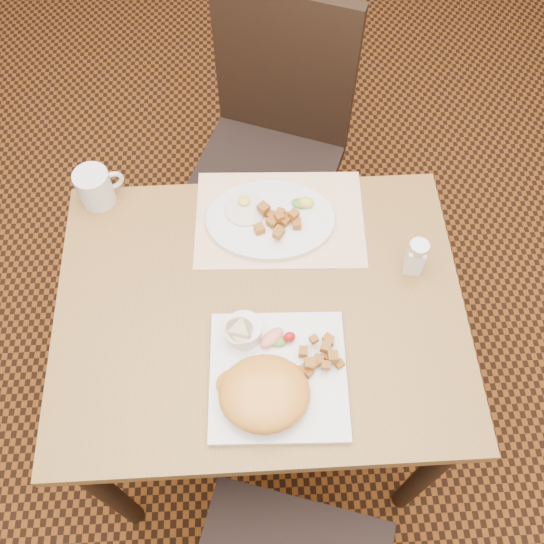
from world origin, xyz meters
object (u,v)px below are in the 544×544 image
(chair_far, at_px, (272,139))
(coffee_mug, at_px, (96,187))
(plate_oval, at_px, (270,220))
(table, at_px, (261,328))
(salt_shaker, at_px, (415,257))
(plate_square, at_px, (278,376))

(chair_far, xyz_separation_m, coffee_mug, (-0.44, -0.36, 0.26))
(plate_oval, bearing_deg, chair_far, 86.27)
(coffee_mug, bearing_deg, chair_far, 39.42)
(table, distance_m, plate_oval, 0.26)
(chair_far, bearing_deg, salt_shaker, 136.85)
(chair_far, height_order, salt_shaker, chair_far)
(plate_square, bearing_deg, table, 100.49)
(salt_shaker, bearing_deg, chair_far, 115.37)
(chair_far, distance_m, coffee_mug, 0.63)
(plate_square, height_order, salt_shaker, salt_shaker)
(chair_far, distance_m, salt_shaker, 0.71)
(plate_square, bearing_deg, coffee_mug, 130.31)
(table, relative_size, salt_shaker, 9.00)
(table, height_order, chair_far, chair_far)
(coffee_mug, bearing_deg, plate_square, -49.69)
(table, height_order, plate_square, plate_square)
(plate_oval, height_order, coffee_mug, coffee_mug)
(plate_square, height_order, plate_oval, plate_oval)
(chair_far, bearing_deg, table, 106.03)
(chair_far, bearing_deg, plate_square, 109.14)
(table, height_order, salt_shaker, salt_shaker)
(coffee_mug, bearing_deg, table, -39.97)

